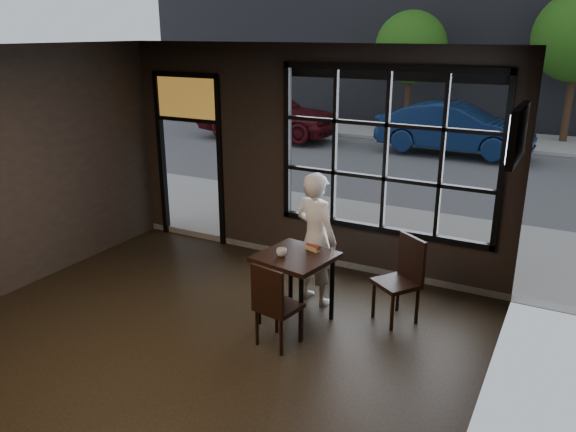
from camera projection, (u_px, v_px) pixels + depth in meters
The scene contains 16 objects.
floor at pixel (152, 378), 5.71m from camera, with size 6.00×7.00×0.02m, color black.
ceiling at pixel (123, 49), 4.70m from camera, with size 6.00×7.00×0.02m, color black.
wall_right at pixel (470, 299), 3.87m from camera, with size 0.04×7.00×3.20m, color black.
window_frame at pixel (386, 152), 7.54m from camera, with size 3.06×0.12×2.28m, color black.
stained_transom at pixel (187, 97), 8.84m from camera, with size 1.20×0.06×0.70m, color orange.
street_asphalt at pixel (503, 107), 25.82m from camera, with size 60.00×41.00×0.04m, color #545456.
cafe_table at pixel (296, 288), 6.68m from camera, with size 0.81×0.81×0.87m, color black.
chair_near at pixel (279, 304), 6.18m from camera, with size 0.43×0.43×0.99m, color black.
chair_window at pixel (397, 281), 6.68m from camera, with size 0.45×0.45×1.05m, color black.
man at pixel (316, 238), 7.07m from camera, with size 0.63×0.41×1.72m, color white.
hotdog at pixel (313, 248), 6.67m from camera, with size 0.20×0.08×0.06m, color tan, non-canonical shape.
cup at pixel (282, 252), 6.48m from camera, with size 0.12×0.12×0.10m, color silver.
tv at pixel (518, 134), 5.71m from camera, with size 0.11×0.98×0.58m, color black.
navy_car at pixel (454, 128), 15.51m from camera, with size 1.45×4.17×1.37m, color #0B1D3F.
maroon_car at pixel (267, 112), 17.84m from camera, with size 1.81×4.51×1.54m, color #4A0E12.
tree_left at pixel (411, 48), 18.44m from camera, with size 2.34×2.34×3.99m.
Camera 1 is at (3.53, -3.67, 3.36)m, focal length 35.00 mm.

